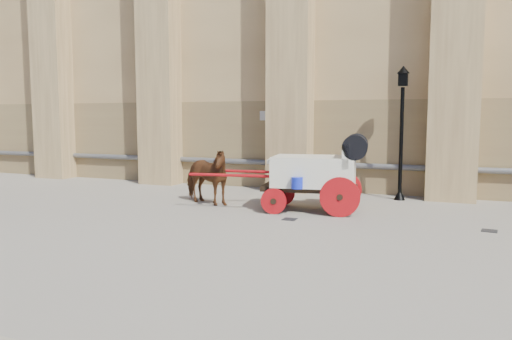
% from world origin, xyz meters
% --- Properties ---
extents(ground, '(90.00, 90.00, 0.00)m').
position_xyz_m(ground, '(0.00, 0.00, 0.00)').
color(ground, slate).
rests_on(ground, ground).
extents(horse, '(2.05, 1.41, 1.58)m').
position_xyz_m(horse, '(-2.43, 0.31, 0.79)').
color(horse, brown).
rests_on(horse, ground).
extents(carriage, '(4.76, 1.93, 2.02)m').
position_xyz_m(carriage, '(0.84, 0.50, 1.09)').
color(carriage, black).
rests_on(carriage, ground).
extents(street_lamp, '(0.37, 0.37, 3.94)m').
position_xyz_m(street_lamp, '(2.59, 3.12, 2.11)').
color(street_lamp, black).
rests_on(street_lamp, ground).
extents(drain_grate_near, '(0.32, 0.32, 0.01)m').
position_xyz_m(drain_grate_near, '(0.45, -0.83, 0.01)').
color(drain_grate_near, black).
rests_on(drain_grate_near, ground).
extents(drain_grate_far, '(0.35, 0.35, 0.01)m').
position_xyz_m(drain_grate_far, '(4.85, -0.37, 0.01)').
color(drain_grate_far, black).
rests_on(drain_grate_far, ground).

